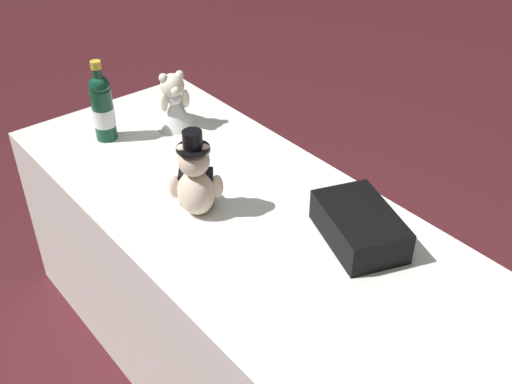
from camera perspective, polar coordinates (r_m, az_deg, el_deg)
The scene contains 6 objects.
ground_plane at distance 2.44m, azimuth -0.00°, elevation -16.34°, with size 12.00×12.00×0.00m, color #47191E.
reception_table at distance 2.16m, azimuth -0.00°, elevation -10.23°, with size 2.04×0.80×0.74m, color white.
teddy_bear_groom at distance 1.90m, azimuth -5.66°, elevation 1.02°, with size 0.16×0.16×0.29m.
teddy_bear_bride at distance 2.40m, azimuth -7.78°, elevation 8.40°, with size 0.20×0.16×0.23m.
champagne_bottle at distance 2.34m, azimuth -14.14°, elevation 7.73°, with size 0.08×0.08×0.31m.
gift_case_black at distance 1.83m, azimuth 9.61°, elevation -3.13°, with size 0.35×0.28×0.10m.
Camera 1 is at (1.17, -0.96, 1.91)m, focal length 42.84 mm.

